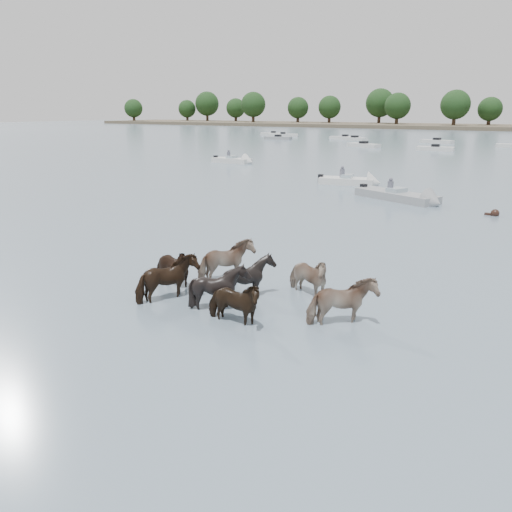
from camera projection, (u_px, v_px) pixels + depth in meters
The scene contains 9 objects.
ground at pixel (218, 322), 13.46m from camera, with size 400.00×400.00×0.00m, color #4E6171.
shoreline at pixel (308, 124), 171.51m from camera, with size 160.00×30.00×1.00m, color #4C4233.
pony_herd at pixel (237, 283), 14.83m from camera, with size 7.55×4.10×1.55m.
swimming_pony at pixel (494, 214), 26.83m from camera, with size 0.72×0.44×0.44m.
motorboat_a at pixel (356, 182), 37.76m from camera, with size 4.69×2.43×1.92m.
motorboat_b at pixel (407, 198), 30.90m from camera, with size 6.03×3.81×1.92m.
motorboat_f at pixel (238, 161), 52.87m from camera, with size 4.77×1.65×1.92m.
distant_flotilla at pixel (502, 144), 76.97m from camera, with size 103.34×29.43×0.93m.
treeline at pixel (322, 105), 168.83m from camera, with size 148.08×21.74×12.04m.
Camera 1 is at (7.34, -10.13, 5.35)m, focal length 36.17 mm.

